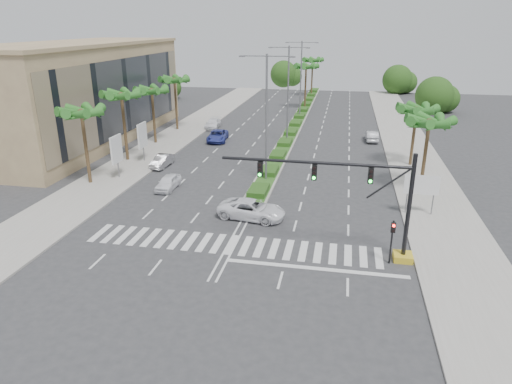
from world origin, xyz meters
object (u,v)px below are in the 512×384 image
car_right (372,136)px  car_parked_d (213,124)px  car_crossing (252,209)px  car_parked_b (162,161)px  car_parked_a (168,182)px  car_parked_c (218,136)px

car_right → car_parked_d: bearing=-11.8°
car_crossing → car_right: size_ratio=1.27×
car_parked_b → car_crossing: bearing=-41.4°
car_parked_d → car_right: car_right is taller
car_parked_b → car_right: car_right is taller
car_parked_a → car_crossing: size_ratio=0.71×
car_parked_c → car_crossing: bearing=-75.4°
car_parked_a → car_right: size_ratio=0.90×
car_parked_b → car_right: bearing=37.7°
car_parked_b → car_crossing: size_ratio=0.73×
car_parked_a → car_parked_d: bearing=97.7°
car_parked_a → car_parked_c: size_ratio=0.74×
car_right → car_parked_c: bearing=8.4°
car_parked_c → car_parked_a: bearing=-95.7°
car_crossing → car_right: 29.64m
car_parked_c → car_parked_d: 8.04m
car_parked_b → car_parked_d: bearing=92.4°
car_parked_a → car_parked_d: 26.46m
car_parked_c → car_right: (19.83, 3.88, -0.02)m
car_parked_a → car_right: car_right is taller
car_parked_a → car_parked_d: size_ratio=0.83×
car_parked_c → car_right: size_ratio=1.22×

